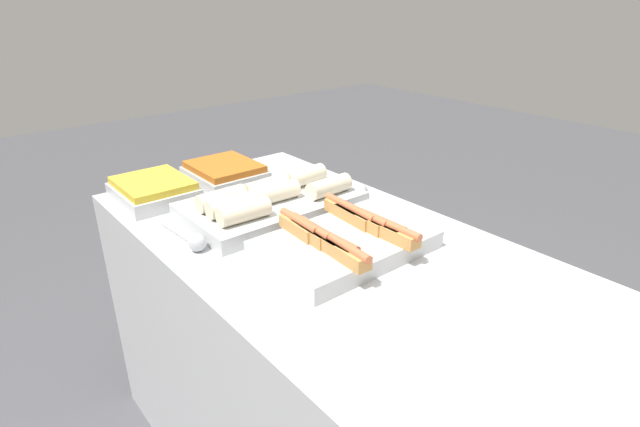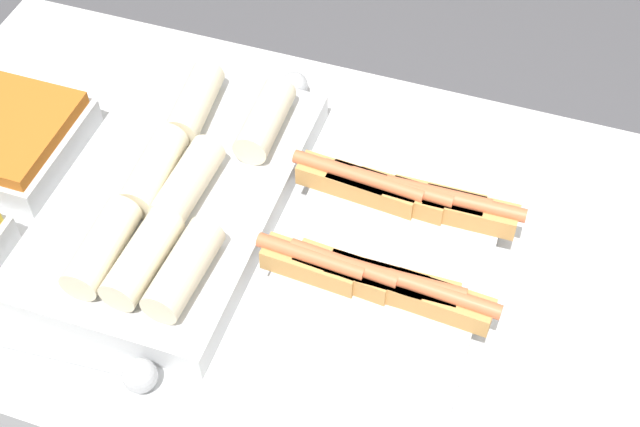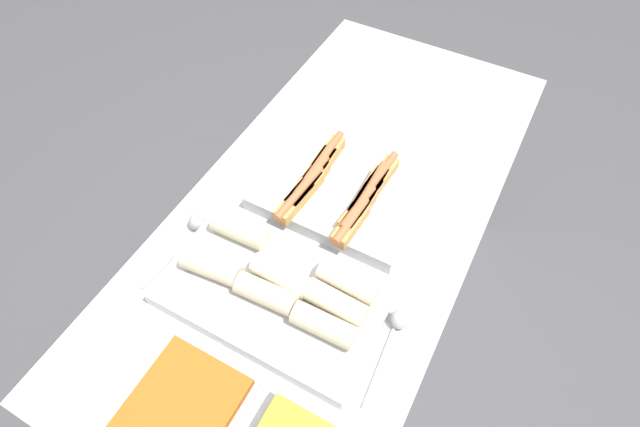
% 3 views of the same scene
% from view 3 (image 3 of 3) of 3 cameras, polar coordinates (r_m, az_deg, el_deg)
% --- Properties ---
extents(ground_plane, '(12.00, 12.00, 0.00)m').
position_cam_3_polar(ground_plane, '(2.30, 1.27, -13.45)').
color(ground_plane, '#4C4C51').
extents(counter, '(1.76, 0.83, 0.94)m').
position_cam_3_polar(counter, '(1.88, 1.53, -7.80)').
color(counter, silver).
rests_on(counter, ground_plane).
extents(tray_hotdogs, '(0.37, 0.47, 0.10)m').
position_cam_3_polar(tray_hotdogs, '(1.46, 2.09, 2.16)').
color(tray_hotdogs, silver).
rests_on(tray_hotdogs, counter).
extents(tray_wraps, '(0.34, 0.56, 0.11)m').
position_cam_3_polar(tray_wraps, '(1.29, -4.92, -8.80)').
color(tray_wraps, silver).
rests_on(tray_wraps, counter).
extents(tray_side_back, '(0.28, 0.24, 0.07)m').
position_cam_3_polar(tray_side_back, '(1.21, -15.50, -21.11)').
color(tray_side_back, silver).
rests_on(tray_side_back, counter).
extents(serving_spoon_near, '(0.26, 0.05, 0.05)m').
position_cam_3_polar(serving_spoon_near, '(1.27, 8.86, -12.59)').
color(serving_spoon_near, '#B2B5BA').
rests_on(serving_spoon_near, counter).
extents(serving_spoon_far, '(0.26, 0.05, 0.05)m').
position_cam_3_polar(serving_spoon_far, '(1.45, -14.26, -1.51)').
color(serving_spoon_far, '#B2B5BA').
rests_on(serving_spoon_far, counter).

